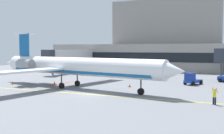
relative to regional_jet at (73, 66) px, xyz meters
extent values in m
cube|color=slate|center=(5.40, -4.50, -3.39)|extent=(120.00, 120.00, 0.10)
cube|color=yellow|center=(5.40, -4.73, -3.33)|extent=(108.00, 0.24, 0.01)
cube|color=red|center=(-4.54, 3.26, -3.33)|extent=(0.30, 8.00, 0.01)
cube|color=gray|center=(-0.32, 41.97, 0.33)|extent=(57.08, 12.93, 7.34)
cube|color=gray|center=(4.14, 45.20, 10.34)|extent=(30.53, 9.05, 12.67)
cube|color=black|center=(-0.32, 35.45, 0.48)|extent=(54.80, 0.12, 2.46)
cube|color=silver|center=(-15.82, 25.73, 1.19)|extent=(1.40, 19.53, 2.40)
cube|color=#2D333D|center=(-15.82, 15.07, 1.19)|extent=(2.40, 2.00, 2.64)
cylinder|color=#4C4C51|center=(-15.82, 34.00, -1.67)|extent=(0.44, 0.44, 3.33)
cylinder|color=#4C4C51|center=(-15.82, 16.77, -1.67)|extent=(0.44, 0.44, 3.33)
cube|color=silver|center=(20.44, 28.18, 1.48)|extent=(1.40, 14.63, 2.40)
cube|color=#2D333D|center=(20.44, 19.97, 1.48)|extent=(2.40, 2.00, 2.64)
cylinder|color=#4C4C51|center=(20.44, 34.00, -1.53)|extent=(0.44, 0.44, 3.62)
cylinder|color=#4C4C51|center=(20.44, 21.67, -1.53)|extent=(0.44, 0.44, 3.62)
cylinder|color=white|center=(0.64, -0.13, 0.05)|extent=(29.80, 8.69, 2.73)
cube|color=#145999|center=(0.64, -0.13, -0.70)|extent=(26.82, 7.82, 0.49)
cone|color=white|center=(16.20, -3.33, 0.05)|extent=(3.49, 3.23, 2.68)
cone|color=white|center=(-15.19, 3.12, 0.05)|extent=(3.95, 2.99, 2.32)
cube|color=white|center=(-0.70, 8.07, -0.36)|extent=(5.43, 13.12, 0.28)
cube|color=white|center=(-3.83, -7.14, -0.36)|extent=(5.43, 13.12, 0.28)
cylinder|color=gray|center=(-8.29, 3.91, 0.25)|extent=(3.52, 2.13, 1.50)
cylinder|color=gray|center=(-9.16, -0.32, 0.25)|extent=(3.52, 2.13, 1.50)
cube|color=#145999|center=(-11.65, 2.39, 3.42)|extent=(2.46, 0.73, 4.01)
cube|color=white|center=(-11.65, 2.39, 5.43)|extent=(2.76, 4.67, 0.20)
cylinder|color=#3F3F44|center=(11.75, -2.41, -1.88)|extent=(0.20, 0.20, 1.56)
cylinder|color=black|center=(11.75, -2.41, -2.89)|extent=(0.95, 0.52, 0.90)
cylinder|color=#3F3F44|center=(-0.47, 1.91, -1.88)|extent=(0.20, 0.20, 1.56)
cylinder|color=black|center=(-0.47, 1.91, -2.89)|extent=(0.95, 0.52, 0.90)
cylinder|color=#3F3F44|center=(-1.19, -1.57, -1.88)|extent=(0.20, 0.20, 1.56)
cylinder|color=black|center=(-1.19, -1.57, -2.89)|extent=(0.95, 0.52, 0.90)
cube|color=silver|center=(6.51, 17.14, -2.69)|extent=(2.33, 3.39, 0.60)
cube|color=#B8B1A9|center=(6.78, 17.97, -1.92)|extent=(1.61, 1.58, 0.93)
cylinder|color=black|center=(6.16, 18.40, -2.99)|extent=(0.48, 0.75, 0.70)
cylinder|color=black|center=(7.52, 17.95, -2.99)|extent=(0.48, 0.75, 0.70)
cylinder|color=black|center=(5.49, 16.34, -2.99)|extent=(0.48, 0.75, 0.70)
cylinder|color=black|center=(6.85, 15.89, -2.99)|extent=(0.48, 0.75, 0.70)
cube|color=#19389E|center=(16.55, 11.52, -2.75)|extent=(2.85, 3.69, 0.46)
cube|color=navy|center=(16.13, 10.68, -1.92)|extent=(1.82, 1.81, 1.21)
cylinder|color=black|center=(16.71, 10.13, -2.99)|extent=(0.56, 0.75, 0.70)
cylinder|color=black|center=(15.35, 10.80, -2.99)|extent=(0.56, 0.75, 0.70)
cylinder|color=black|center=(17.75, 12.24, -2.99)|extent=(0.56, 0.75, 0.70)
cylinder|color=black|center=(16.39, 12.92, -2.99)|extent=(0.56, 0.75, 0.70)
cylinder|color=black|center=(21.12, 18.50, -2.99)|extent=(0.75, 0.48, 0.70)
cylinder|color=black|center=(20.58, 16.83, -2.99)|extent=(0.75, 0.48, 0.70)
cylinder|color=white|center=(-7.04, 21.56, -1.79)|extent=(4.60, 2.54, 2.38)
sphere|color=white|center=(-4.79, 21.48, -1.79)|extent=(2.33, 2.33, 2.33)
sphere|color=white|center=(-9.30, 21.64, -1.79)|extent=(2.33, 2.33, 2.33)
cube|color=#59595B|center=(-8.40, 21.56, -3.16)|extent=(0.60, 2.14, 0.35)
cube|color=#59595B|center=(-5.69, 21.56, -3.16)|extent=(0.60, 2.14, 0.35)
cylinder|color=#191E33|center=(21.01, -5.44, -2.92)|extent=(0.18, 0.18, 0.83)
cylinder|color=#191E33|center=(21.21, -5.49, -2.92)|extent=(0.18, 0.18, 0.83)
cylinder|color=yellow|center=(21.11, -5.46, -2.18)|extent=(0.34, 0.34, 0.65)
sphere|color=tan|center=(21.11, -5.46, -1.74)|extent=(0.24, 0.24, 0.24)
cylinder|color=yellow|center=(20.90, -5.42, -1.80)|extent=(0.40, 0.17, 0.50)
cylinder|color=#F2590C|center=(20.90, -5.42, -1.58)|extent=(0.06, 0.06, 0.28)
cylinder|color=yellow|center=(21.33, -5.51, -1.80)|extent=(0.40, 0.17, 0.50)
cylinder|color=#F2590C|center=(21.33, -5.51, -1.58)|extent=(0.06, 0.06, 0.28)
cone|color=orange|center=(-11.84, -0.51, -3.06)|extent=(0.36, 0.36, 0.55)
cube|color=black|center=(-11.84, -0.51, -3.32)|extent=(0.47, 0.47, 0.04)
cone|color=orange|center=(-5.42, 2.62, -3.06)|extent=(0.36, 0.36, 0.55)
cube|color=black|center=(-5.42, 2.62, -3.32)|extent=(0.47, 0.47, 0.04)
cone|color=orange|center=(7.71, 4.30, -3.06)|extent=(0.36, 0.36, 0.55)
cube|color=black|center=(7.71, 4.30, -3.32)|extent=(0.47, 0.47, 0.04)
camera|label=1|loc=(23.20, -38.10, 2.78)|focal=45.76mm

